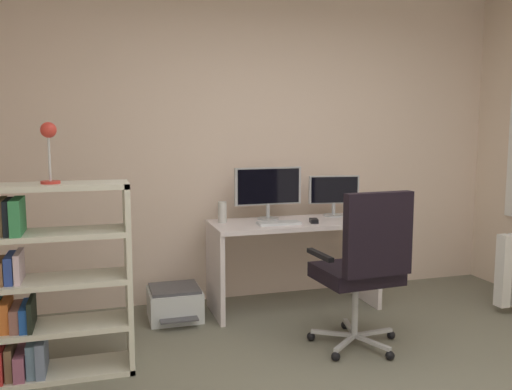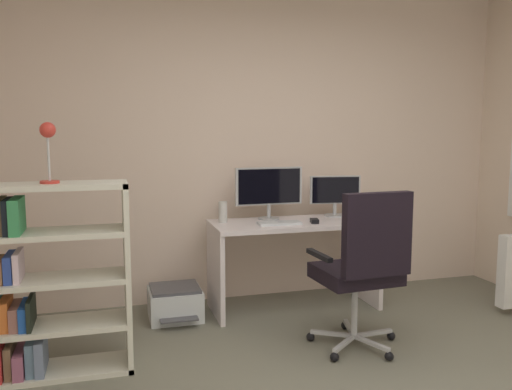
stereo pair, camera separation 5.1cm
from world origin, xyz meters
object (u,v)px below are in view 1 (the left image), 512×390
object	(u,v)px
desk	(293,245)
computer_mouse	(314,221)
monitor_main	(268,188)
desk_lamp	(49,142)
bookshelf	(43,287)
printer	(175,303)
monitor_secondary	(334,192)
desktop_speaker	(222,212)
keyboard	(279,223)
office_chair	(364,262)

from	to	relation	value
desk	computer_mouse	distance (m)	0.28
monitor_main	desk_lamp	world-z (taller)	desk_lamp
monitor_main	bookshelf	bearing A→B (deg)	-152.29
desk	monitor_main	xyz separation A→B (m)	(-0.17, 0.15, 0.46)
desk_lamp	printer	bearing A→B (deg)	42.65
monitor_secondary	desktop_speaker	size ratio (longest dim) A/B	2.59
keyboard	desktop_speaker	distance (m)	0.47
monitor_secondary	desk_lamp	size ratio (longest dim) A/B	1.24
desktop_speaker	office_chair	xyz separation A→B (m)	(0.71, -1.06, -0.20)
desk	monitor_main	bearing A→B (deg)	138.35
bookshelf	keyboard	bearing A→B (deg)	20.36
desk	monitor_secondary	bearing A→B (deg)	19.56
monitor_secondary	office_chair	bearing A→B (deg)	-104.78
monitor_main	bookshelf	world-z (taller)	same
office_chair	computer_mouse	bearing A→B (deg)	90.47
computer_mouse	printer	world-z (taller)	computer_mouse
monitor_secondary	keyboard	xyz separation A→B (m)	(-0.59, -0.26, -0.20)
desk_lamp	printer	xyz separation A→B (m)	(0.80, 0.74, -1.28)
computer_mouse	desktop_speaker	bearing A→B (deg)	175.02
monitor_main	bookshelf	distance (m)	1.95
monitor_main	desktop_speaker	xyz separation A→B (m)	(-0.40, -0.05, -0.18)
desktop_speaker	printer	xyz separation A→B (m)	(-0.41, -0.10, -0.69)
keyboard	desktop_speaker	bearing A→B (deg)	154.08
desktop_speaker	printer	world-z (taller)	desktop_speaker
desk	monitor_main	world-z (taller)	monitor_main
monitor_secondary	printer	xyz separation A→B (m)	(-1.41, -0.14, -0.81)
desk	printer	world-z (taller)	desk
keyboard	desk_lamp	bearing A→B (deg)	-157.80
computer_mouse	printer	size ratio (longest dim) A/B	0.22
bookshelf	desk_lamp	bearing A→B (deg)	0.27
printer	computer_mouse	bearing A→B (deg)	-6.68
keyboard	desktop_speaker	world-z (taller)	desktop_speaker
bookshelf	desk_lamp	world-z (taller)	desk_lamp
bookshelf	desktop_speaker	bearing A→B (deg)	33.16
bookshelf	office_chair	bearing A→B (deg)	-6.50
bookshelf	desk_lamp	distance (m)	0.86
desk	monitor_main	distance (m)	0.51
monitor_main	keyboard	world-z (taller)	monitor_main
computer_mouse	office_chair	size ratio (longest dim) A/B	0.09
desk	desktop_speaker	xyz separation A→B (m)	(-0.57, 0.10, 0.28)
computer_mouse	bookshelf	size ratio (longest dim) A/B	0.09
printer	desk	bearing A→B (deg)	-0.47
monitor_secondary	office_chair	distance (m)	1.19
computer_mouse	desktop_speaker	size ratio (longest dim) A/B	0.59
keyboard	office_chair	distance (m)	0.91
monitor_main	computer_mouse	size ratio (longest dim) A/B	5.76
monitor_secondary	desk_lamp	bearing A→B (deg)	-158.22
printer	office_chair	bearing A→B (deg)	-40.92
bookshelf	desk	bearing A→B (deg)	21.56
desk	desktop_speaker	size ratio (longest dim) A/B	7.97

